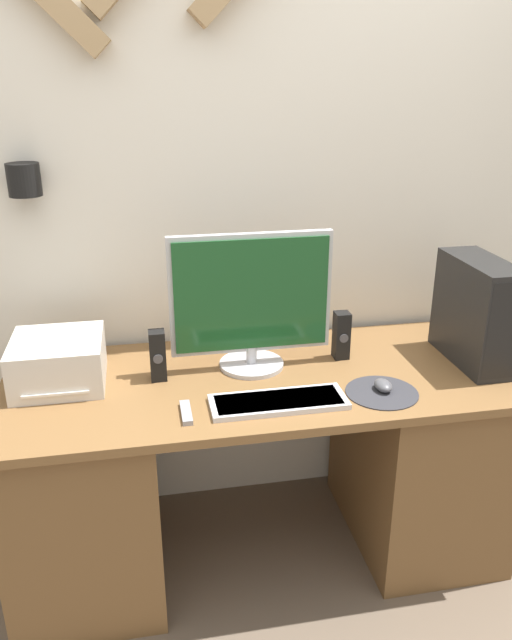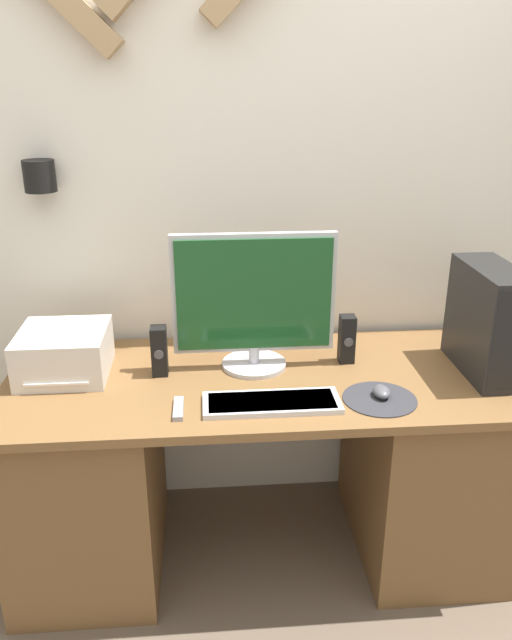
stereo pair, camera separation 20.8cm
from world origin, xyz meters
name	(u,v)px [view 2 (the right image)]	position (x,y,z in m)	size (l,w,h in m)	color
ground_plane	(270,625)	(0.00, 0.00, 0.00)	(12.00, 12.00, 0.00)	brown
wall_back	(250,177)	(0.00, 0.79, 1.37)	(6.40, 0.16, 2.74)	silver
desk	(261,464)	(0.00, 0.37, 0.39)	(1.76, 0.74, 0.75)	brown
monitor	(254,300)	(-0.02, 0.46, 1.00)	(0.57, 0.23, 0.49)	#B7B7BC
keyboard	(272,403)	(0.02, 0.16, 0.76)	(0.44, 0.15, 0.02)	silver
mousepad	(380,399)	(0.37, 0.17, 0.75)	(0.24, 0.24, 0.00)	#2D2D33
mouse	(381,392)	(0.38, 0.18, 0.77)	(0.05, 0.08, 0.03)	#4C4C51
computer_tower	(488,321)	(0.78, 0.35, 0.94)	(0.15, 0.38, 0.38)	black
printer	(64,353)	(-0.68, 0.45, 0.83)	(0.30, 0.31, 0.16)	beige
speaker_left	(159,351)	(-0.35, 0.41, 0.84)	(0.05, 0.06, 0.18)	black
speaker_right	(347,339)	(0.32, 0.46, 0.84)	(0.05, 0.06, 0.18)	black
remote_control	(178,409)	(-0.28, 0.15, 0.76)	(0.03, 0.13, 0.02)	gray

